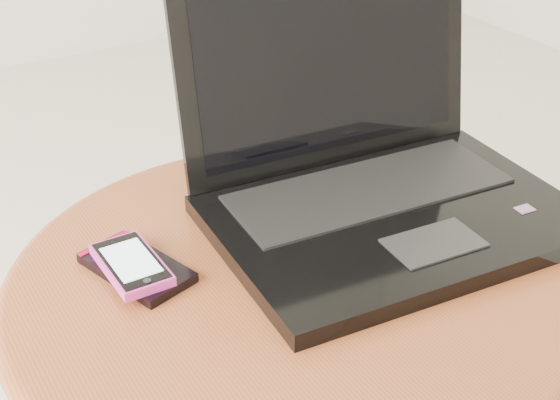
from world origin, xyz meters
TOP-DOWN VIEW (x-y plane):
  - table at (0.12, -0.05)m, footprint 0.60×0.60m
  - laptop at (0.27, 0.00)m, footprint 0.42×0.36m
  - phone_black at (-0.02, 0.03)m, footprint 0.10×0.13m
  - phone_pink at (-0.03, 0.02)m, footprint 0.05×0.10m

SIDE VIEW (x-z plane):
  - table at x=0.12m, z-range 0.14..0.61m
  - phone_black at x=-0.02m, z-range 0.47..0.49m
  - phone_pink at x=-0.03m, z-range 0.49..0.50m
  - laptop at x=0.27m, z-range 0.39..0.65m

